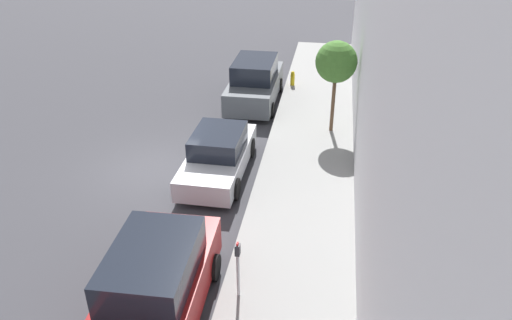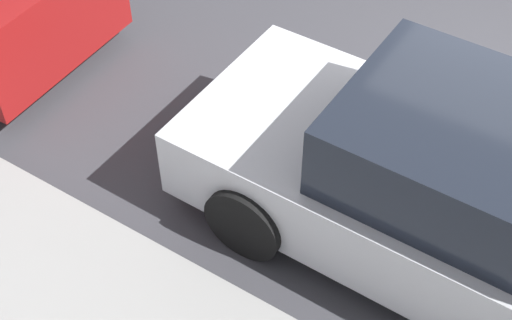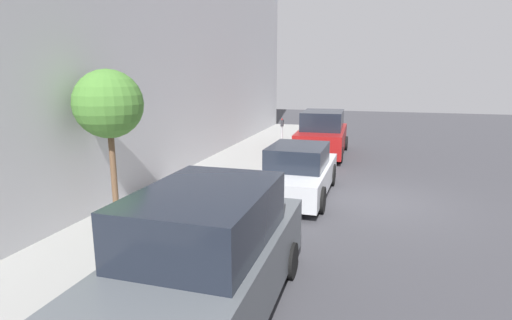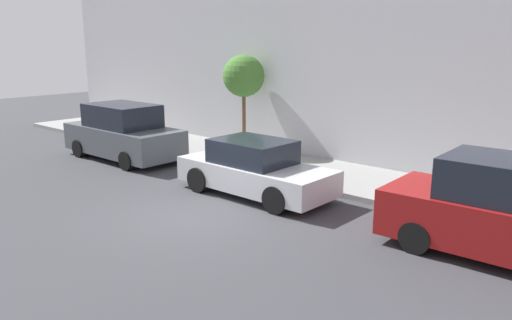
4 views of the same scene
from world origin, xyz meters
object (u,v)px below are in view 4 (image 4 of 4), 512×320
object	(u,v)px
parked_suv_third	(123,133)
fire_hydrant	(126,133)
street_tree	(244,76)
parked_sedan_second	(255,169)
parking_meter_near	(493,180)

from	to	relation	value
parked_suv_third	fire_hydrant	bearing A→B (deg)	54.00
parked_suv_third	fire_hydrant	xyz separation A→B (m)	(1.49, 2.05, -0.44)
parked_suv_third	street_tree	world-z (taller)	street_tree
parked_sedan_second	parked_suv_third	bearing A→B (deg)	88.44
street_tree	fire_hydrant	distance (m)	5.68
street_tree	parked_sedan_second	bearing A→B (deg)	-134.27
parked_sedan_second	parked_suv_third	size ratio (longest dim) A/B	0.94
parked_sedan_second	parking_meter_near	distance (m)	5.91
parked_sedan_second	fire_hydrant	bearing A→B (deg)	78.88
parking_meter_near	parked_suv_third	bearing A→B (deg)	97.52
parked_suv_third	parking_meter_near	bearing A→B (deg)	-82.48
street_tree	parked_suv_third	bearing A→B (deg)	142.17
parking_meter_near	fire_hydrant	distance (m)	14.13
street_tree	fire_hydrant	xyz separation A→B (m)	(-1.98, 4.75, -2.40)
parked_sedan_second	fire_hydrant	world-z (taller)	parked_sedan_second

